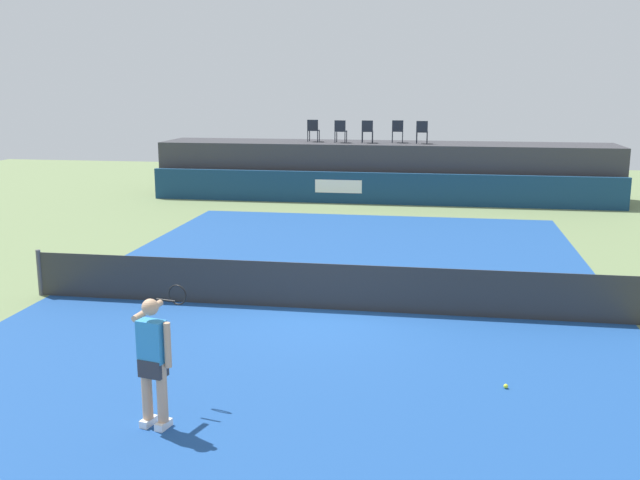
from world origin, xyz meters
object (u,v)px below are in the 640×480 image
at_px(spectator_chair_far_left, 313,129).
at_px(spectator_chair_center, 367,130).
at_px(net_post_near, 40,273).
at_px(tennis_player, 154,358).
at_px(spectator_chair_left, 341,130).
at_px(tennis_ball, 506,386).
at_px(spectator_chair_right, 398,130).
at_px(spectator_chair_far_right, 422,131).

xyz_separation_m(spectator_chair_far_left, spectator_chair_center, (2.23, -0.27, 0.00)).
bearing_deg(spectator_chair_far_left, net_post_near, -102.14).
bearing_deg(tennis_player, spectator_chair_far_left, 94.25).
distance_m(spectator_chair_far_left, net_post_near, 15.79).
height_order(spectator_chair_left, tennis_ball, spectator_chair_left).
distance_m(net_post_near, tennis_player, 7.31).
height_order(net_post_near, tennis_player, tennis_player).
relative_size(spectator_chair_right, spectator_chair_far_right, 1.00).
relative_size(spectator_chair_far_left, spectator_chair_right, 1.00).
xyz_separation_m(spectator_chair_right, tennis_player, (-1.86, -20.79, -1.73)).
xyz_separation_m(spectator_chair_far_left, net_post_near, (-3.29, -15.29, -2.19)).
distance_m(spectator_chair_far_right, tennis_player, 20.71).
xyz_separation_m(spectator_chair_far_left, spectator_chair_right, (3.40, 0.04, 0.00)).
bearing_deg(net_post_near, spectator_chair_left, 73.42).
xyz_separation_m(spectator_chair_far_left, tennis_player, (1.54, -20.75, -1.73)).
distance_m(spectator_chair_center, tennis_ball, 19.09).
height_order(spectator_chair_left, spectator_chair_right, same).
relative_size(spectator_chair_right, tennis_player, 0.50).
distance_m(spectator_chair_far_left, tennis_ball, 19.92).
height_order(spectator_chair_far_left, spectator_chair_left, same).
relative_size(spectator_chair_left, spectator_chair_center, 1.00).
distance_m(spectator_chair_left, spectator_chair_center, 1.07).
bearing_deg(spectator_chair_left, tennis_ball, -74.60).
height_order(spectator_chair_far_right, tennis_player, spectator_chair_far_right).
relative_size(spectator_chair_center, spectator_chair_far_right, 1.00).
height_order(spectator_chair_far_left, spectator_chair_right, same).
distance_m(spectator_chair_left, net_post_near, 15.75).
bearing_deg(net_post_near, spectator_chair_center, 69.84).
relative_size(spectator_chair_right, net_post_near, 0.89).
bearing_deg(spectator_chair_center, spectator_chair_far_left, 173.20).
bearing_deg(spectator_chair_far_left, spectator_chair_right, 0.60).
bearing_deg(spectator_chair_left, net_post_near, -106.58).
bearing_deg(tennis_player, spectator_chair_right, 84.89).
xyz_separation_m(spectator_chair_right, tennis_ball, (2.83, -18.77, -2.66)).
xyz_separation_m(spectator_chair_far_right, tennis_ball, (1.86, -18.43, -2.66)).
distance_m(tennis_player, tennis_ball, 5.19).
relative_size(spectator_chair_far_left, spectator_chair_center, 1.00).
xyz_separation_m(spectator_chair_right, net_post_near, (-6.69, -15.33, -2.19)).
distance_m(spectator_chair_right, tennis_ball, 19.17).
height_order(spectator_chair_right, tennis_player, spectator_chair_right).
relative_size(spectator_chair_far_right, tennis_player, 0.50).
distance_m(spectator_chair_far_left, spectator_chair_center, 2.24).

